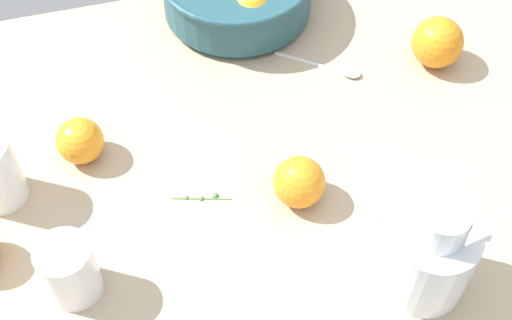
{
  "coord_description": "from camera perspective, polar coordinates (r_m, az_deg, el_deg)",
  "views": [
    {
      "loc": [
        -15.27,
        -58.97,
        86.03
      ],
      "look_at": [
        0.11,
        -1.65,
        8.76
      ],
      "focal_mm": 50.38,
      "sensor_mm": 36.0,
      "label": 1
    }
  ],
  "objects": [
    {
      "name": "loose_orange_4",
      "position": [
        1.23,
        14.22,
        9.04
      ],
      "size": [
        8.52,
        8.52,
        8.52
      ],
      "primitive_type": "sphere",
      "color": "orange",
      "rests_on": "ground_plane"
    },
    {
      "name": "loose_orange_1",
      "position": [
        1.09,
        -13.81,
        1.49
      ],
      "size": [
        7.06,
        7.06,
        7.06
      ],
      "primitive_type": "sphere",
      "color": "orange",
      "rests_on": "ground_plane"
    },
    {
      "name": "ground_plane",
      "position": [
        1.07,
        -0.29,
        -2.69
      ],
      "size": [
        116.37,
        93.42,
        3.0
      ],
      "primitive_type": "cube",
      "color": "tan"
    },
    {
      "name": "juice_pitcher",
      "position": [
        0.95,
        13.5,
        -7.54
      ],
      "size": [
        11.38,
        14.71,
        17.26
      ],
      "color": "white",
      "rests_on": "ground_plane"
    },
    {
      "name": "herb_sprig_0",
      "position": [
        1.04,
        -4.16,
        -2.98
      ],
      "size": [
        8.42,
        2.69,
        0.94
      ],
      "color": "#4D7A3F",
      "rests_on": "ground_plane"
    },
    {
      "name": "juice_glass",
      "position": [
        0.96,
        -14.54,
        -8.66
      ],
      "size": [
        7.27,
        7.27,
        9.51
      ],
      "color": "white",
      "rests_on": "ground_plane"
    },
    {
      "name": "loose_orange_2",
      "position": [
        1.02,
        3.45,
        -1.77
      ],
      "size": [
        7.51,
        7.51,
        7.51
      ],
      "primitive_type": "sphere",
      "color": "orange",
      "rests_on": "ground_plane"
    },
    {
      "name": "spoon",
      "position": [
        1.21,
        6.04,
        7.31
      ],
      "size": [
        12.92,
        10.5,
        1.0
      ],
      "color": "silver",
      "rests_on": "ground_plane"
    }
  ]
}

